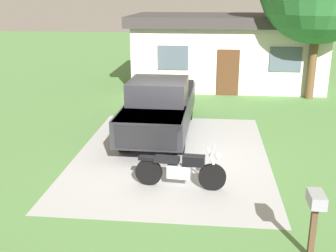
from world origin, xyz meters
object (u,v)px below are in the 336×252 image
Objects in this scene: motorcycle at (181,169)px; pickup_truck at (160,105)px; mailbox at (315,208)px; neighbor_house at (227,49)px.

pickup_truck reaches higher than motorcycle.
neighbor_house is (-1.08, 14.92, 0.81)m from mailbox.
motorcycle is 0.39× the size of pickup_truck.
neighbor_house is (2.42, 8.25, 0.84)m from pickup_truck.
pickup_truck reaches higher than mailbox.
motorcycle is 4.25m from pickup_truck.
neighbor_house reaches higher than motorcycle.
mailbox is at bearing -45.72° from motorcycle.
pickup_truck is at bearing 103.66° from motorcycle.
mailbox is at bearing -85.85° from neighbor_house.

